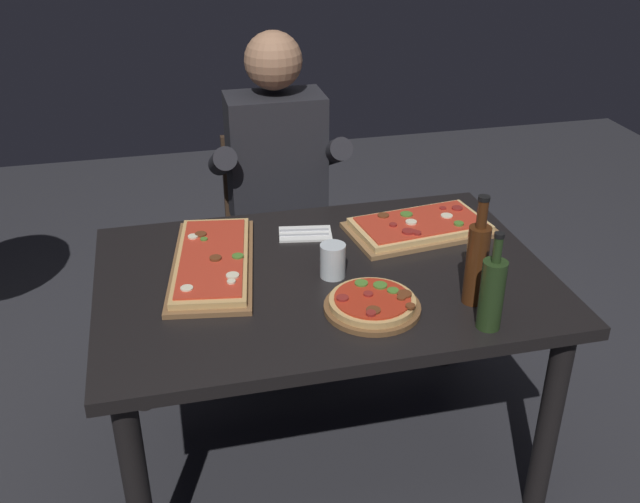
{
  "coord_description": "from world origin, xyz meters",
  "views": [
    {
      "loc": [
        -0.47,
        -1.91,
        1.87
      ],
      "look_at": [
        0.0,
        0.05,
        0.79
      ],
      "focal_mm": 40.78,
      "sensor_mm": 36.0,
      "label": 1
    }
  ],
  "objects_px": {
    "oil_bottle_amber": "(477,261)",
    "tumbler_near_camera": "(333,261)",
    "dining_table": "(324,299)",
    "pizza_round_far": "(372,304)",
    "pizza_rectangular_front": "(420,227)",
    "pizza_rectangular_left": "(212,261)",
    "wine_bottle_dark": "(492,292)",
    "seated_diner": "(279,183)",
    "diner_chair": "(275,228)"
  },
  "relations": [
    {
      "from": "dining_table",
      "to": "pizza_rectangular_left",
      "type": "xyz_separation_m",
      "value": [
        -0.33,
        0.12,
        0.12
      ]
    },
    {
      "from": "pizza_rectangular_left",
      "to": "diner_chair",
      "type": "bearing_deg",
      "value": 66.07
    },
    {
      "from": "oil_bottle_amber",
      "to": "tumbler_near_camera",
      "type": "xyz_separation_m",
      "value": [
        -0.36,
        0.24,
        -0.08
      ]
    },
    {
      "from": "dining_table",
      "to": "oil_bottle_amber",
      "type": "relative_size",
      "value": 4.17
    },
    {
      "from": "pizza_round_far",
      "to": "oil_bottle_amber",
      "type": "bearing_deg",
      "value": -4.49
    },
    {
      "from": "tumbler_near_camera",
      "to": "diner_chair",
      "type": "xyz_separation_m",
      "value": [
        -0.03,
        0.88,
        -0.31
      ]
    },
    {
      "from": "dining_table",
      "to": "oil_bottle_amber",
      "type": "height_order",
      "value": "oil_bottle_amber"
    },
    {
      "from": "dining_table",
      "to": "pizza_round_far",
      "type": "relative_size",
      "value": 5.01
    },
    {
      "from": "dining_table",
      "to": "tumbler_near_camera",
      "type": "relative_size",
      "value": 12.93
    },
    {
      "from": "dining_table",
      "to": "pizza_round_far",
      "type": "bearing_deg",
      "value": -70.23
    },
    {
      "from": "wine_bottle_dark",
      "to": "oil_bottle_amber",
      "type": "distance_m",
      "value": 0.13
    },
    {
      "from": "pizza_rectangular_front",
      "to": "dining_table",
      "type": "bearing_deg",
      "value": -152.65
    },
    {
      "from": "wine_bottle_dark",
      "to": "seated_diner",
      "type": "bearing_deg",
      "value": 108.54
    },
    {
      "from": "pizza_round_far",
      "to": "diner_chair",
      "type": "distance_m",
      "value": 1.13
    },
    {
      "from": "dining_table",
      "to": "diner_chair",
      "type": "xyz_separation_m",
      "value": [
        -0.01,
        0.86,
        -0.16
      ]
    },
    {
      "from": "pizza_rectangular_left",
      "to": "wine_bottle_dark",
      "type": "height_order",
      "value": "wine_bottle_dark"
    },
    {
      "from": "pizza_rectangular_front",
      "to": "tumbler_near_camera",
      "type": "height_order",
      "value": "tumbler_near_camera"
    },
    {
      "from": "pizza_round_far",
      "to": "tumbler_near_camera",
      "type": "xyz_separation_m",
      "value": [
        -0.06,
        0.21,
        0.03
      ]
    },
    {
      "from": "dining_table",
      "to": "wine_bottle_dark",
      "type": "bearing_deg",
      "value": -46.62
    },
    {
      "from": "oil_bottle_amber",
      "to": "dining_table",
      "type": "bearing_deg",
      "value": 145.69
    },
    {
      "from": "pizza_rectangular_front",
      "to": "wine_bottle_dark",
      "type": "height_order",
      "value": "wine_bottle_dark"
    },
    {
      "from": "dining_table",
      "to": "tumbler_near_camera",
      "type": "height_order",
      "value": "tumbler_near_camera"
    },
    {
      "from": "oil_bottle_amber",
      "to": "seated_diner",
      "type": "bearing_deg",
      "value": 111.4
    },
    {
      "from": "pizza_round_far",
      "to": "wine_bottle_dark",
      "type": "xyz_separation_m",
      "value": [
        0.29,
        -0.15,
        0.09
      ]
    },
    {
      "from": "wine_bottle_dark",
      "to": "tumbler_near_camera",
      "type": "bearing_deg",
      "value": 133.37
    },
    {
      "from": "pizza_rectangular_front",
      "to": "oil_bottle_amber",
      "type": "relative_size",
      "value": 1.55
    },
    {
      "from": "dining_table",
      "to": "tumbler_near_camera",
      "type": "xyz_separation_m",
      "value": [
        0.02,
        -0.02,
        0.15
      ]
    },
    {
      "from": "dining_table",
      "to": "tumbler_near_camera",
      "type": "bearing_deg",
      "value": -46.56
    },
    {
      "from": "wine_bottle_dark",
      "to": "seated_diner",
      "type": "relative_size",
      "value": 0.22
    },
    {
      "from": "seated_diner",
      "to": "pizza_round_far",
      "type": "bearing_deg",
      "value": -84.57
    },
    {
      "from": "oil_bottle_amber",
      "to": "tumbler_near_camera",
      "type": "bearing_deg",
      "value": 146.63
    },
    {
      "from": "pizza_round_far",
      "to": "diner_chair",
      "type": "height_order",
      "value": "diner_chair"
    },
    {
      "from": "dining_table",
      "to": "pizza_rectangular_front",
      "type": "xyz_separation_m",
      "value": [
        0.39,
        0.2,
        0.12
      ]
    },
    {
      "from": "pizza_round_far",
      "to": "diner_chair",
      "type": "relative_size",
      "value": 0.32
    },
    {
      "from": "pizza_rectangular_front",
      "to": "pizza_rectangular_left",
      "type": "distance_m",
      "value": 0.73
    },
    {
      "from": "tumbler_near_camera",
      "to": "diner_chair",
      "type": "relative_size",
      "value": 0.12
    },
    {
      "from": "pizza_rectangular_front",
      "to": "oil_bottle_amber",
      "type": "bearing_deg",
      "value": -90.95
    },
    {
      "from": "dining_table",
      "to": "pizza_rectangular_front",
      "type": "bearing_deg",
      "value": 27.35
    },
    {
      "from": "dining_table",
      "to": "diner_chair",
      "type": "bearing_deg",
      "value": 90.45
    },
    {
      "from": "diner_chair",
      "to": "seated_diner",
      "type": "bearing_deg",
      "value": -90.0
    },
    {
      "from": "pizza_rectangular_left",
      "to": "pizza_rectangular_front",
      "type": "bearing_deg",
      "value": 6.6
    },
    {
      "from": "dining_table",
      "to": "seated_diner",
      "type": "height_order",
      "value": "seated_diner"
    },
    {
      "from": "dining_table",
      "to": "wine_bottle_dark",
      "type": "distance_m",
      "value": 0.58
    },
    {
      "from": "diner_chair",
      "to": "pizza_rectangular_front",
      "type": "bearing_deg",
      "value": -58.59
    },
    {
      "from": "dining_table",
      "to": "seated_diner",
      "type": "bearing_deg",
      "value": 90.53
    },
    {
      "from": "diner_chair",
      "to": "oil_bottle_amber",
      "type": "bearing_deg",
      "value": -70.72
    },
    {
      "from": "tumbler_near_camera",
      "to": "dining_table",
      "type": "bearing_deg",
      "value": 133.44
    },
    {
      "from": "pizza_round_far",
      "to": "tumbler_near_camera",
      "type": "relative_size",
      "value": 2.58
    },
    {
      "from": "pizza_round_far",
      "to": "oil_bottle_amber",
      "type": "height_order",
      "value": "oil_bottle_amber"
    },
    {
      "from": "tumbler_near_camera",
      "to": "pizza_rectangular_front",
      "type": "bearing_deg",
      "value": 31.57
    }
  ]
}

